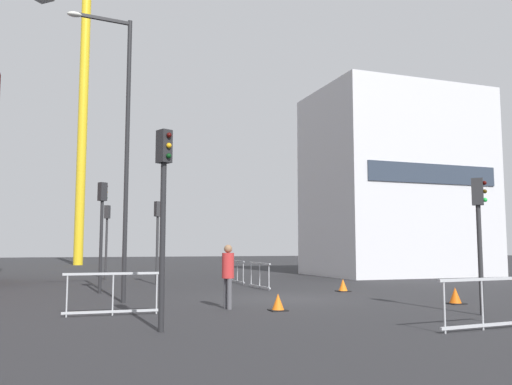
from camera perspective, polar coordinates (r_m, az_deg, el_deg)
ground at (r=18.37m, az=3.38°, el=-11.17°), size 160.00×160.00×0.00m
office_block at (r=34.69m, az=14.56°, el=0.89°), size 10.08×7.38×11.29m
construction_crane at (r=56.72m, az=-17.42°, el=11.72°), size 14.22×13.57×28.56m
streetlamp_tall at (r=17.77m, az=-14.13°, el=5.88°), size 2.02×0.39×9.10m
traffic_light_verge at (r=21.18m, az=-16.00°, el=-2.69°), size 0.39×0.35×4.17m
traffic_light_median at (r=25.43m, az=-10.37°, el=-3.75°), size 0.39×0.32×3.84m
traffic_light_crosswalk at (r=11.40m, az=-9.77°, el=-0.31°), size 0.33×0.39×4.19m
traffic_light_far at (r=29.96m, az=-15.52°, el=-3.80°), size 0.35×0.39×3.95m
traffic_light_corner at (r=15.07m, az=22.54°, el=-2.85°), size 0.37×0.37×3.51m
pedestrian_walking at (r=15.32m, az=-2.99°, el=-8.32°), size 0.34×0.34×1.79m
safety_barrier_rear at (r=25.87m, az=-1.99°, el=-8.36°), size 0.07×2.02×1.08m
safety_barrier_left_run at (r=12.43m, az=22.83°, el=-10.71°), size 2.31×0.26×1.08m
safety_barrier_front at (r=22.54m, az=0.39°, el=-8.74°), size 0.08×2.33×1.08m
safety_barrier_right_run at (r=14.35m, az=-14.91°, el=-10.24°), size 2.45×0.14×1.08m
traffic_cone_orange at (r=14.94m, az=2.34°, el=-11.60°), size 0.46×0.46×0.47m
traffic_cone_on_verge at (r=17.76m, az=20.34°, el=-10.27°), size 0.49×0.49×0.50m
traffic_cone_by_barrier at (r=21.52m, az=9.20°, el=-9.72°), size 0.48×0.48×0.49m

